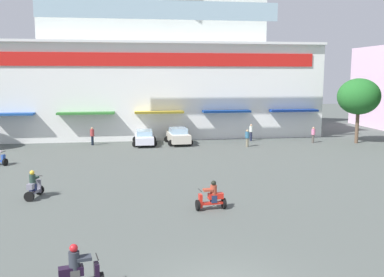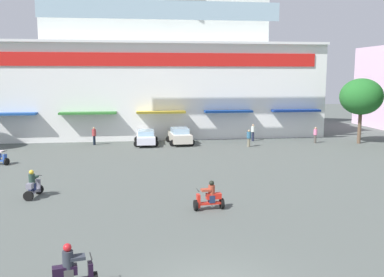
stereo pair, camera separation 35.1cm
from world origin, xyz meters
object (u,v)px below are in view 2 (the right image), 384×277
pedestrian_2 (253,131)px  pedestrian_4 (249,137)px  scooter_rider_3 (33,186)px  scooter_rider_6 (209,198)px  parked_car_0 (146,137)px  scooter_rider_2 (72,272)px  pedestrian_3 (94,135)px  pedestrian_1 (315,134)px  parked_car_1 (180,136)px  plaza_tree_3 (361,97)px

pedestrian_2 → pedestrian_4: bearing=-111.6°
scooter_rider_3 → scooter_rider_6: 9.50m
parked_car_0 → scooter_rider_2: 27.13m
parked_car_0 → scooter_rider_3: 17.69m
scooter_rider_2 → pedestrian_3: size_ratio=0.92×
scooter_rider_3 → pedestrian_2: (16.86, 17.29, 0.30)m
parked_car_0 → scooter_rider_6: 19.90m
scooter_rider_2 → pedestrian_1: (18.88, 25.67, 0.23)m
scooter_rider_3 → pedestrian_2: pedestrian_2 is taller
parked_car_0 → scooter_rider_3: bearing=-111.2°
scooter_rider_6 → scooter_rider_3: bearing=160.0°
scooter_rider_3 → scooter_rider_6: (8.93, -3.26, -0.05)m
scooter_rider_3 → pedestrian_1: bearing=34.2°
parked_car_1 → pedestrian_3: bearing=176.1°
scooter_rider_3 → plaza_tree_3: bearing=28.8°
parked_car_1 → pedestrian_1: 12.86m
parked_car_1 → pedestrian_4: pedestrian_4 is taller
plaza_tree_3 → parked_car_1: size_ratio=1.54×
scooter_rider_2 → scooter_rider_3: 11.05m
plaza_tree_3 → scooter_rider_6: bearing=-134.5°
pedestrian_2 → pedestrian_3: 15.22m
scooter_rider_3 → scooter_rider_6: size_ratio=1.02×
pedestrian_1 → parked_car_0: bearing=175.3°
pedestrian_4 → pedestrian_1: bearing=10.1°
plaza_tree_3 → pedestrian_4: bearing=-177.1°
parked_car_0 → pedestrian_1: size_ratio=2.80×
plaza_tree_3 → parked_car_0: bearing=174.4°
pedestrian_2 → parked_car_1: bearing=-173.0°
plaza_tree_3 → pedestrian_4: size_ratio=3.92×
scooter_rider_6 → pedestrian_4: size_ratio=0.96×
scooter_rider_2 → parked_car_0: bearing=83.8°
pedestrian_1 → pedestrian_4: bearing=-169.9°
parked_car_0 → scooter_rider_2: bearing=-96.2°
plaza_tree_3 → pedestrian_4: 11.44m
plaza_tree_3 → scooter_rider_6: 25.23m
pedestrian_1 → pedestrian_2: pedestrian_2 is taller
parked_car_0 → scooter_rider_3: size_ratio=2.82×
parked_car_0 → pedestrian_4: pedestrian_4 is taller
parked_car_0 → scooter_rider_6: size_ratio=2.89×
pedestrian_2 → pedestrian_4: (-1.31, -3.32, -0.06)m
pedestrian_1 → pedestrian_4: size_ratio=0.98×
plaza_tree_3 → pedestrian_1: plaza_tree_3 is taller
parked_car_0 → pedestrian_4: bearing=-15.4°
scooter_rider_3 → pedestrian_4: (15.55, 13.97, 0.23)m
scooter_rider_6 → pedestrian_1: pedestrian_1 is taller
parked_car_0 → pedestrian_3: bearing=174.6°
scooter_rider_6 → scooter_rider_2: bearing=-127.0°
plaza_tree_3 → parked_car_1: 17.34m
parked_car_1 → pedestrian_3: pedestrian_3 is taller
plaza_tree_3 → pedestrian_2: 10.53m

